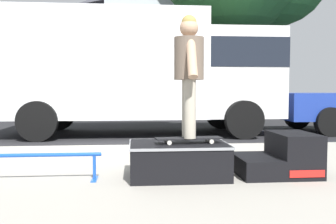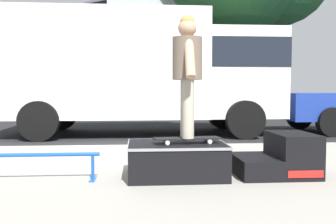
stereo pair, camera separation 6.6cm
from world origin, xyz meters
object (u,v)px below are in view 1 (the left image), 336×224
(kicker_ramp, at_px, (282,157))
(skateboard, at_px, (189,139))
(skate_box, at_px, (178,159))
(grind_rail, at_px, (30,160))
(box_truck, at_px, (143,68))
(skater_kid, at_px, (189,66))

(kicker_ramp, xyz_separation_m, skateboard, (-1.14, -0.04, 0.25))
(skate_box, height_order, skateboard, skateboard)
(skate_box, bearing_deg, skateboard, -16.88)
(grind_rail, relative_size, box_truck, 0.23)
(skate_box, xyz_separation_m, skater_kid, (0.12, -0.04, 1.09))
(skateboard, relative_size, box_truck, 0.12)
(skateboard, bearing_deg, grind_rail, -179.18)
(kicker_ramp, relative_size, box_truck, 0.13)
(skate_box, relative_size, grind_rail, 0.72)
(kicker_ramp, bearing_deg, skate_box, 179.98)
(skater_kid, relative_size, box_truck, 0.21)
(box_truck, bearing_deg, grind_rail, -104.40)
(kicker_ramp, distance_m, box_truck, 5.74)
(skateboard, xyz_separation_m, box_truck, (-0.41, 5.39, 1.12))
(kicker_ramp, distance_m, grind_rail, 2.95)
(skater_kid, xyz_separation_m, box_truck, (-0.41, 5.39, 0.28))
(grind_rail, bearing_deg, kicker_ramp, 1.19)
(skate_box, xyz_separation_m, skateboard, (0.12, -0.04, 0.24))
(skate_box, distance_m, grind_rail, 1.69)
(kicker_ramp, distance_m, skateboard, 1.17)
(kicker_ramp, xyz_separation_m, grind_rail, (-2.95, -0.06, 0.03))
(kicker_ramp, height_order, box_truck, box_truck)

